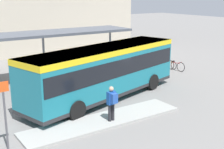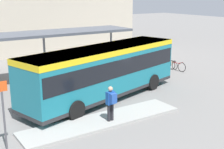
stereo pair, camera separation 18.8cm
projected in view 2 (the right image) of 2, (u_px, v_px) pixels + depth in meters
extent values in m
plane|color=slate|center=(104.00, 98.00, 18.42)|extent=(120.00, 120.00, 0.00)
cube|color=#9E9E99|center=(103.00, 121.00, 15.03)|extent=(8.16, 1.80, 0.12)
cube|color=#197284|center=(104.00, 70.00, 17.99)|extent=(10.95, 5.18, 2.69)
cube|color=yellow|center=(104.00, 50.00, 17.68)|extent=(10.98, 5.21, 0.30)
cube|color=black|center=(104.00, 65.00, 17.91)|extent=(10.76, 5.15, 0.94)
cube|color=black|center=(156.00, 52.00, 21.78)|extent=(0.67, 2.19, 1.04)
cube|color=#28282B|center=(104.00, 91.00, 18.30)|extent=(10.97, 5.19, 0.20)
cylinder|color=black|center=(124.00, 76.00, 21.45)|extent=(1.05, 0.54, 1.01)
cylinder|color=black|center=(153.00, 82.00, 19.95)|extent=(1.05, 0.54, 1.01)
cylinder|color=black|center=(46.00, 100.00, 16.63)|extent=(1.05, 0.54, 1.01)
cylinder|color=black|center=(76.00, 110.00, 15.13)|extent=(1.05, 0.54, 1.01)
cylinder|color=#232328|center=(109.00, 113.00, 14.72)|extent=(0.16, 0.16, 0.83)
cylinder|color=#232328|center=(112.00, 112.00, 14.83)|extent=(0.16, 0.16, 0.83)
cube|color=#194799|center=(110.00, 98.00, 14.59)|extent=(0.43, 0.26, 0.62)
cube|color=#234CA3|center=(113.00, 98.00, 14.42)|extent=(0.33, 0.23, 0.47)
sphere|color=tan|center=(110.00, 89.00, 14.48)|extent=(0.22, 0.22, 0.22)
torus|color=black|center=(182.00, 67.00, 24.51)|extent=(0.14, 0.76, 0.76)
torus|color=black|center=(171.00, 65.00, 25.27)|extent=(0.14, 0.76, 0.76)
cylinder|color=red|center=(177.00, 63.00, 24.83)|extent=(0.13, 0.81, 0.04)
cylinder|color=red|center=(175.00, 63.00, 24.98)|extent=(0.04, 0.04, 0.38)
cube|color=black|center=(175.00, 61.00, 24.93)|extent=(0.09, 0.19, 0.04)
cylinder|color=red|center=(181.00, 63.00, 24.50)|extent=(0.48, 0.09, 0.03)
torus|color=black|center=(168.00, 63.00, 26.03)|extent=(0.09, 0.67, 0.66)
torus|color=black|center=(175.00, 65.00, 25.28)|extent=(0.09, 0.67, 0.66)
cylinder|color=orange|center=(171.00, 62.00, 25.60)|extent=(0.09, 0.70, 0.04)
cylinder|color=orange|center=(173.00, 63.00, 25.48)|extent=(0.04, 0.04, 0.32)
cube|color=black|center=(173.00, 61.00, 25.44)|extent=(0.08, 0.18, 0.04)
cylinder|color=orange|center=(169.00, 60.00, 25.88)|extent=(0.48, 0.07, 0.03)
torus|color=black|center=(163.00, 61.00, 26.78)|extent=(0.16, 0.69, 0.69)
torus|color=black|center=(169.00, 63.00, 25.96)|extent=(0.16, 0.69, 0.69)
cylinder|color=black|center=(166.00, 60.00, 26.32)|extent=(0.15, 0.72, 0.04)
cylinder|color=black|center=(167.00, 61.00, 26.18)|extent=(0.04, 0.04, 0.34)
cube|color=black|center=(167.00, 59.00, 26.14)|extent=(0.10, 0.19, 0.04)
cylinder|color=black|center=(163.00, 58.00, 26.62)|extent=(0.48, 0.11, 0.03)
torus|color=black|center=(153.00, 60.00, 27.24)|extent=(0.11, 0.67, 0.67)
torus|color=black|center=(160.00, 62.00, 26.47)|extent=(0.11, 0.67, 0.67)
cylinder|color=silver|center=(157.00, 59.00, 26.80)|extent=(0.11, 0.70, 0.04)
cylinder|color=silver|center=(158.00, 60.00, 26.68)|extent=(0.04, 0.04, 0.33)
cube|color=black|center=(158.00, 58.00, 26.64)|extent=(0.09, 0.19, 0.04)
cylinder|color=silver|center=(154.00, 57.00, 27.09)|extent=(0.48, 0.08, 0.03)
cube|color=#4C515B|center=(43.00, 34.00, 21.64)|extent=(13.22, 3.10, 0.18)
cylinder|color=gray|center=(111.00, 50.00, 25.06)|extent=(0.16, 0.16, 3.20)
cylinder|color=gray|center=(45.00, 57.00, 22.07)|extent=(0.16, 0.16, 3.20)
cylinder|color=#4C4C51|center=(4.00, 121.00, 12.11)|extent=(0.08, 0.08, 2.40)
cube|color=#D84C19|center=(1.00, 86.00, 11.76)|extent=(0.44, 0.03, 0.40)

